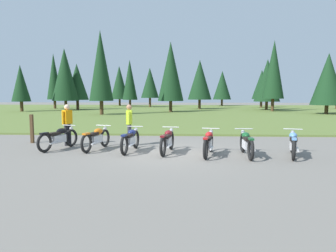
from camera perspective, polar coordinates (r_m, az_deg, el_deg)
ground_plane at (r=10.98m, az=-0.17°, el=-5.00°), size 140.00×140.00×0.00m
grass_moorland at (r=37.34m, az=2.19°, el=2.73°), size 80.00×44.00×0.10m
forest_treeline at (r=42.22m, az=1.46°, el=8.67°), size 42.44×27.77×8.38m
motorcycle_black at (r=12.34m, az=-19.57°, el=-2.07°), size 0.91×2.01×0.88m
motorcycle_orange at (r=11.86m, az=-13.12°, el=-2.19°), size 0.72×2.07×0.88m
motorcycle_navy at (r=11.25m, az=-6.95°, el=-2.52°), size 0.62×2.10×0.88m
motorcycle_maroon at (r=10.93m, az=-0.10°, el=-2.72°), size 0.62×2.09×0.88m
motorcycle_red at (r=10.57m, az=7.51°, el=-3.06°), size 0.68×2.08×0.88m
motorcycle_british_green at (r=10.67m, az=14.33°, el=-3.11°), size 0.62×2.10×0.88m
motorcycle_sky_blue at (r=11.10m, az=22.14°, el=-3.01°), size 0.83×2.04×0.88m
rider_near_row_end at (r=13.12m, az=-18.13°, el=0.67°), size 0.35×0.51×1.67m
rider_checking_bike at (r=12.49m, az=-7.18°, el=0.67°), size 0.25×0.55×1.67m
trail_marker_post at (r=14.37m, az=-23.88°, el=-0.47°), size 0.12×0.12×1.22m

